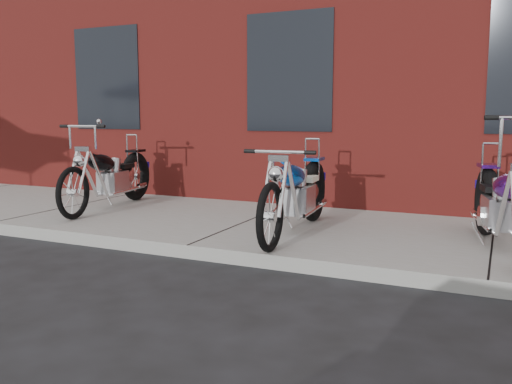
% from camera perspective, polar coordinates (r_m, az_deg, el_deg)
% --- Properties ---
extents(ground, '(120.00, 120.00, 0.00)m').
position_cam_1_polar(ground, '(5.96, -7.27, -7.00)').
color(ground, '#27282C').
rests_on(ground, ground).
extents(sidewalk, '(22.00, 3.00, 0.15)m').
position_cam_1_polar(sidewalk, '(7.22, -0.97, -3.66)').
color(sidewalk, '#A3A3A3').
rests_on(sidewalk, ground).
extents(building_brick, '(22.00, 10.00, 8.00)m').
position_cam_1_polar(building_brick, '(13.46, 11.70, 18.40)').
color(building_brick, maroon).
rests_on(building_brick, ground).
extents(chopper_purple, '(0.77, 2.45, 1.39)m').
position_cam_1_polar(chopper_purple, '(6.09, 24.52, -1.59)').
color(chopper_purple, black).
rests_on(chopper_purple, sidewalk).
extents(chopper_blue, '(0.61, 2.52, 1.09)m').
position_cam_1_polar(chopper_blue, '(6.41, 4.29, -0.38)').
color(chopper_blue, black).
rests_on(chopper_blue, sidewalk).
extents(chopper_third, '(0.66, 2.48, 1.27)m').
position_cam_1_polar(chopper_third, '(8.45, -15.13, 1.37)').
color(chopper_third, black).
rests_on(chopper_third, sidewalk).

